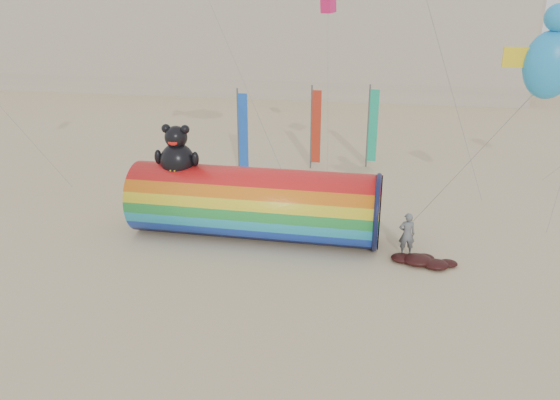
# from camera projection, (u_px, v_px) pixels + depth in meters

# --- Properties ---
(ground) EXTENTS (160.00, 160.00, 0.00)m
(ground) POSITION_uv_depth(u_px,v_px,m) (260.00, 269.00, 21.51)
(ground) COLOR #CCB58C
(ground) RESTS_ON ground
(windsock_assembly) EXTENTS (10.92, 3.33, 5.03)m
(windsock_assembly) POSITION_uv_depth(u_px,v_px,m) (254.00, 202.00, 23.92)
(windsock_assembly) COLOR red
(windsock_assembly) RESTS_ON ground
(kite_handler) EXTENTS (0.74, 0.55, 1.85)m
(kite_handler) POSITION_uv_depth(u_px,v_px,m) (407.00, 234.00, 22.42)
(kite_handler) COLOR slate
(kite_handler) RESTS_ON ground
(fabric_bundle) EXTENTS (2.62, 1.35, 0.41)m
(fabric_bundle) POSITION_uv_depth(u_px,v_px,m) (423.00, 261.00, 21.81)
(fabric_bundle) COLOR #3C0E0B
(fabric_bundle) RESTS_ON ground
(festival_banners) EXTENTS (8.16, 3.15, 5.20)m
(festival_banners) POSITION_uv_depth(u_px,v_px,m) (311.00, 128.00, 33.29)
(festival_banners) COLOR #59595E
(festival_banners) RESTS_ON ground
(beachgoers) EXTENTS (76.42, 50.03, 1.85)m
(beachgoers) POSITION_uv_depth(u_px,v_px,m) (268.00, 367.00, 14.41)
(beachgoers) COLOR #33333F
(beachgoers) RESTS_ON ground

